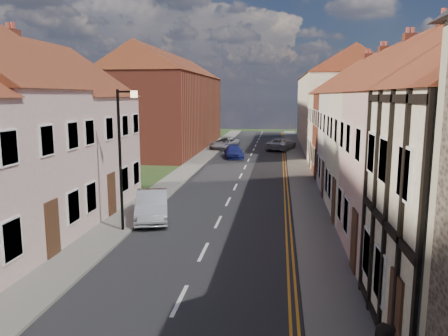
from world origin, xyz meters
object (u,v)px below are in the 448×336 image
car_far (234,152)px  car_distant_b (281,144)px  car_mid (152,205)px  lamppost (122,151)px  car_distant (225,143)px

car_far → car_distant_b: 7.96m
car_mid → car_distant_b: 28.60m
lamppost → car_distant: (0.61, 30.00, -2.86)m
car_far → car_distant: car_distant is taller
car_mid → car_far: size_ratio=1.04×
car_mid → lamppost: bearing=-121.3°
lamppost → car_far: bearing=84.4°
car_distant_b → lamppost: bearing=95.4°
car_mid → car_distant: car_mid is taller
lamppost → car_far: lamppost is taller
car_far → car_mid: bearing=-106.6°
car_mid → car_distant: (0.00, 27.92, -0.00)m
car_distant → lamppost: bearing=-78.2°
lamppost → car_distant: lamppost is taller
car_far → car_distant: bearing=92.5°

